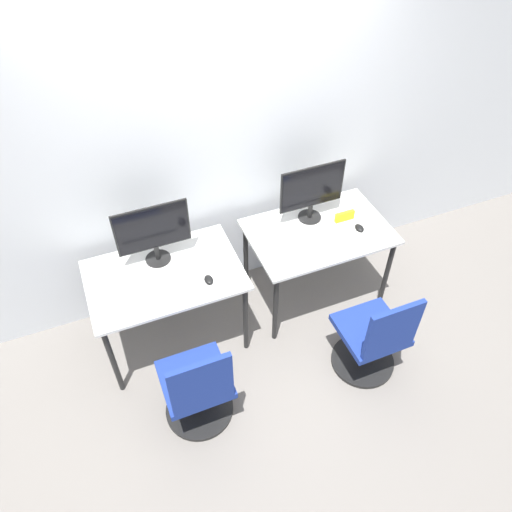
# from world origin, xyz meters

# --- Properties ---
(ground_plane) EXTENTS (20.00, 20.00, 0.00)m
(ground_plane) POSITION_xyz_m (0.00, 0.00, 0.00)
(ground_plane) COLOR slate
(wall_back) EXTENTS (12.00, 0.05, 2.80)m
(wall_back) POSITION_xyz_m (0.00, 0.84, 1.40)
(wall_back) COLOR silver
(wall_back) RESTS_ON ground_plane
(desk_left) EXTENTS (1.08, 0.72, 0.73)m
(desk_left) POSITION_xyz_m (-0.61, 0.36, 0.65)
(desk_left) COLOR silver
(desk_left) RESTS_ON ground_plane
(monitor_left) EXTENTS (0.52, 0.18, 0.48)m
(monitor_left) POSITION_xyz_m (-0.61, 0.52, 1.00)
(monitor_left) COLOR black
(monitor_left) RESTS_ON desk_left
(keyboard_left) EXTENTS (0.41, 0.13, 0.02)m
(keyboard_left) POSITION_xyz_m (-0.61, 0.18, 0.74)
(keyboard_left) COLOR silver
(keyboard_left) RESTS_ON desk_left
(mouse_left) EXTENTS (0.06, 0.09, 0.03)m
(mouse_left) POSITION_xyz_m (-0.34, 0.18, 0.75)
(mouse_left) COLOR black
(mouse_left) RESTS_ON desk_left
(office_chair_left) EXTENTS (0.48, 0.48, 0.87)m
(office_chair_left) POSITION_xyz_m (-0.63, -0.39, 0.35)
(office_chair_left) COLOR black
(office_chair_left) RESTS_ON ground_plane
(desk_right) EXTENTS (1.08, 0.72, 0.73)m
(desk_right) POSITION_xyz_m (0.61, 0.36, 0.65)
(desk_right) COLOR silver
(desk_right) RESTS_ON ground_plane
(monitor_right) EXTENTS (0.52, 0.18, 0.48)m
(monitor_right) POSITION_xyz_m (0.61, 0.53, 1.00)
(monitor_right) COLOR black
(monitor_right) RESTS_ON desk_right
(keyboard_right) EXTENTS (0.41, 0.13, 0.02)m
(keyboard_right) POSITION_xyz_m (0.61, 0.26, 0.74)
(keyboard_right) COLOR silver
(keyboard_right) RESTS_ON desk_right
(mouse_right) EXTENTS (0.06, 0.09, 0.03)m
(mouse_right) POSITION_xyz_m (0.91, 0.25, 0.75)
(mouse_right) COLOR black
(mouse_right) RESTS_ON desk_right
(office_chair_right) EXTENTS (0.48, 0.48, 0.87)m
(office_chair_right) POSITION_xyz_m (0.66, -0.47, 0.35)
(office_chair_right) COLOR black
(office_chair_right) RESTS_ON ground_plane
(placard_right) EXTENTS (0.16, 0.03, 0.08)m
(placard_right) POSITION_xyz_m (0.85, 0.39, 0.77)
(placard_right) COLOR yellow
(placard_right) RESTS_ON desk_right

